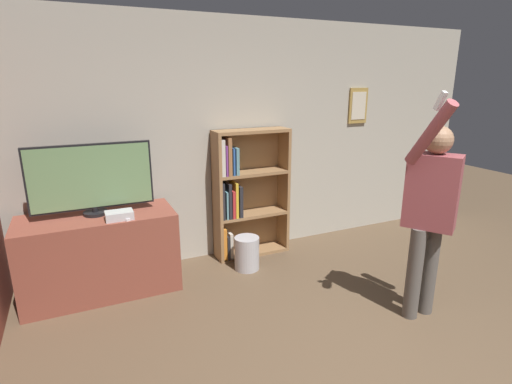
% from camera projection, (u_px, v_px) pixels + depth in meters
% --- Properties ---
extents(wall_back, '(6.84, 0.09, 2.70)m').
position_uv_depth(wall_back, '(236.00, 141.00, 4.61)').
color(wall_back, '#B2AD9E').
rests_on(wall_back, ground_plane).
extents(tv_ledge, '(1.43, 0.62, 0.79)m').
position_uv_depth(tv_ledge, '(101.00, 254.00, 3.88)').
color(tv_ledge, brown).
rests_on(tv_ledge, ground_plane).
extents(television, '(1.10, 0.22, 0.68)m').
position_uv_depth(television, '(92.00, 179.00, 3.70)').
color(television, black).
rests_on(television, tv_ledge).
extents(game_console, '(0.25, 0.16, 0.08)m').
position_uv_depth(game_console, '(119.00, 215.00, 3.66)').
color(game_console, silver).
rests_on(game_console, tv_ledge).
extents(remote_loose, '(0.06, 0.14, 0.02)m').
position_uv_depth(remote_loose, '(126.00, 218.00, 3.67)').
color(remote_loose, white).
rests_on(remote_loose, tv_ledge).
extents(bookshelf, '(0.88, 0.28, 1.50)m').
position_uv_depth(bookshelf, '(243.00, 194.00, 4.62)').
color(bookshelf, '#997047').
rests_on(bookshelf, ground_plane).
extents(person, '(0.55, 0.55, 1.96)m').
position_uv_depth(person, '(431.00, 206.00, 3.32)').
color(person, '#56514C').
rests_on(person, ground_plane).
extents(waste_bin, '(0.27, 0.27, 0.37)m').
position_uv_depth(waste_bin, '(247.00, 253.00, 4.40)').
color(waste_bin, '#B7B7BC').
rests_on(waste_bin, ground_plane).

